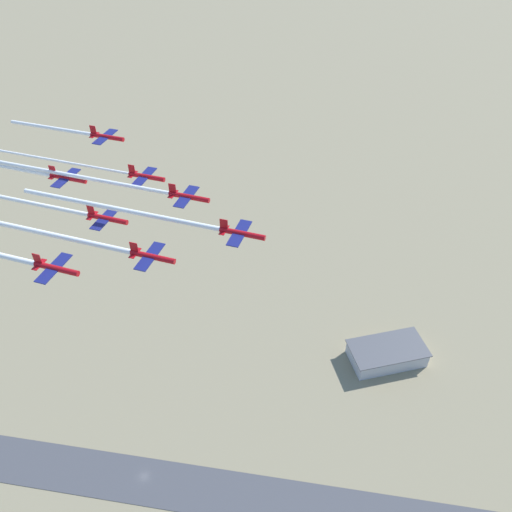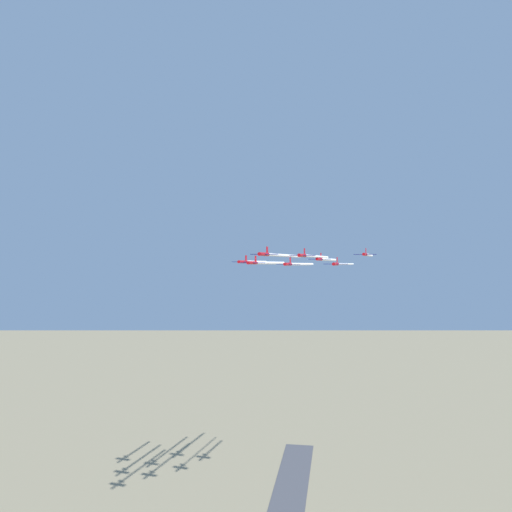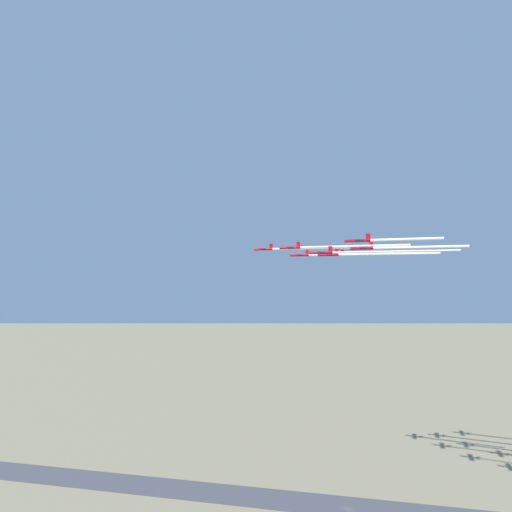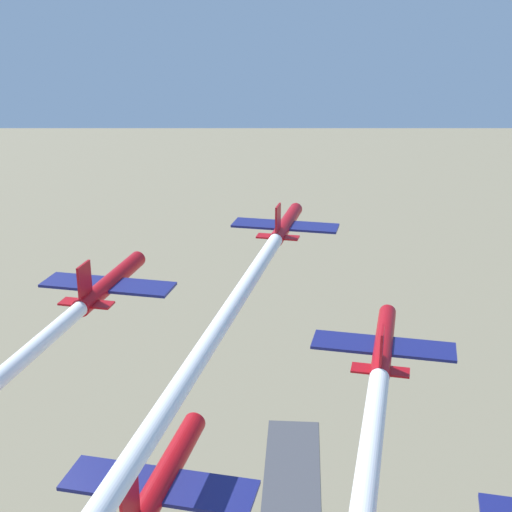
# 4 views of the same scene
# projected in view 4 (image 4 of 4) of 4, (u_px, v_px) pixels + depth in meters

# --- Properties ---
(jet_0) EXTENTS (10.63, 10.42, 3.74)m
(jet_0) POSITION_uv_depth(u_px,v_px,m) (286.00, 224.00, 70.42)
(jet_0) COLOR #B20C14
(jet_1) EXTENTS (10.63, 10.42, 3.74)m
(jet_1) POSITION_uv_depth(u_px,v_px,m) (109.00, 283.00, 55.90)
(jet_1) COLOR #B20C14
(jet_2) EXTENTS (10.63, 10.42, 3.74)m
(jet_2) POSITION_uv_depth(u_px,v_px,m) (384.00, 343.00, 52.42)
(jet_2) COLOR #B20C14
(jet_4) EXTENTS (10.63, 10.42, 3.74)m
(jet_4) POSITION_uv_depth(u_px,v_px,m) (161.00, 481.00, 38.02)
(jet_4) COLOR #B20C14
(smoke_trail_0) EXTENTS (47.34, 29.20, 1.23)m
(smoke_trail_0) POSITION_uv_depth(u_px,v_px,m) (183.00, 382.00, 40.58)
(smoke_trail_0) COLOR white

